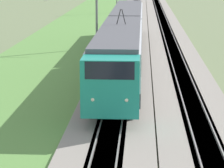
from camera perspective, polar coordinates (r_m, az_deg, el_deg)
name	(u,v)px	position (r m, az deg, el deg)	size (l,w,h in m)	color
ballast_main	(127,47)	(53.68, 1.65, 4.04)	(240.00, 4.40, 0.30)	gray
ballast_adjacent	(172,47)	(53.74, 6.43, 3.97)	(240.00, 4.40, 0.30)	gray
track_main	(127,47)	(53.68, 1.65, 4.05)	(240.00, 1.57, 0.45)	#4C4238
track_adjacent	(172,47)	(53.74, 6.43, 3.98)	(240.00, 1.57, 0.45)	#4C4238
grass_verge	(74,47)	(54.12, -4.15, 3.98)	(240.00, 12.44, 0.12)	#5B8E42
passenger_train	(124,35)	(44.72, 1.33, 5.25)	(39.52, 2.96, 5.18)	teal
catenary_mast_mid	(97,3)	(52.22, -1.61, 8.66)	(0.22, 2.56, 8.82)	slate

